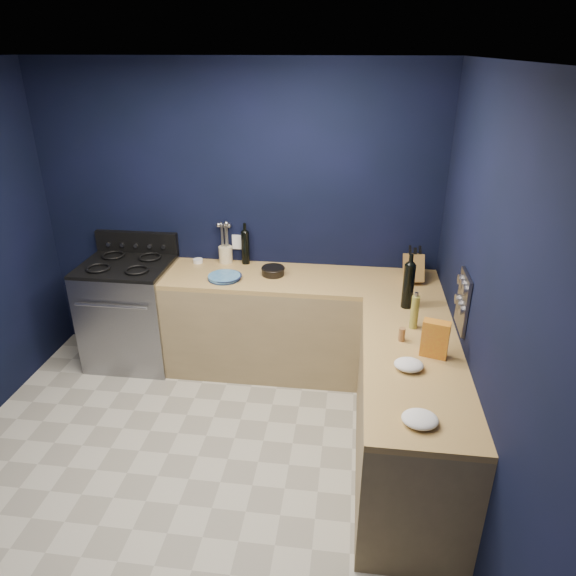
% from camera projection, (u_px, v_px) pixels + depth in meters
% --- Properties ---
extents(floor, '(3.50, 3.50, 0.02)m').
position_uv_depth(floor, '(189.00, 480.00, 3.54)').
color(floor, '#B5B09F').
rests_on(floor, ground).
extents(ceiling, '(3.50, 3.50, 0.02)m').
position_uv_depth(ceiling, '(144.00, 58.00, 2.44)').
color(ceiling, silver).
rests_on(ceiling, ground).
extents(wall_back, '(3.50, 0.02, 2.60)m').
position_uv_depth(wall_back, '(237.00, 217.00, 4.57)').
color(wall_back, black).
rests_on(wall_back, ground).
extents(wall_right, '(0.02, 3.50, 2.60)m').
position_uv_depth(wall_right, '(489.00, 327.00, 2.79)').
color(wall_right, black).
rests_on(wall_right, ground).
extents(cab_back, '(2.30, 0.63, 0.86)m').
position_uv_depth(cab_back, '(300.00, 327.00, 4.58)').
color(cab_back, '#957E55').
rests_on(cab_back, floor).
extents(top_back, '(2.30, 0.63, 0.04)m').
position_uv_depth(top_back, '(300.00, 280.00, 4.39)').
color(top_back, olive).
rests_on(top_back, cab_back).
extents(cab_right, '(0.63, 1.67, 0.86)m').
position_uv_depth(cab_right, '(407.00, 419.00, 3.45)').
color(cab_right, '#957E55').
rests_on(cab_right, floor).
extents(top_right, '(0.63, 1.67, 0.04)m').
position_uv_depth(top_right, '(414.00, 361.00, 3.26)').
color(top_right, olive).
rests_on(top_right, cab_right).
extents(gas_range, '(0.76, 0.66, 0.92)m').
position_uv_depth(gas_range, '(132.00, 314.00, 4.73)').
color(gas_range, gray).
rests_on(gas_range, floor).
extents(oven_door, '(0.59, 0.02, 0.42)m').
position_uv_depth(oven_door, '(117.00, 332.00, 4.45)').
color(oven_door, black).
rests_on(oven_door, gas_range).
extents(cooktop, '(0.76, 0.66, 0.03)m').
position_uv_depth(cooktop, '(125.00, 265.00, 4.53)').
color(cooktop, black).
rests_on(cooktop, gas_range).
extents(backguard, '(0.76, 0.06, 0.20)m').
position_uv_depth(backguard, '(137.00, 242.00, 4.75)').
color(backguard, black).
rests_on(backguard, gas_range).
extents(spice_panel, '(0.02, 0.28, 0.38)m').
position_uv_depth(spice_panel, '(463.00, 302.00, 3.33)').
color(spice_panel, gray).
rests_on(spice_panel, wall_right).
extents(wall_outlet, '(0.09, 0.02, 0.13)m').
position_uv_depth(wall_outlet, '(237.00, 242.00, 4.64)').
color(wall_outlet, white).
rests_on(wall_outlet, wall_back).
extents(plate_stack, '(0.33, 0.33, 0.03)m').
position_uv_depth(plate_stack, '(224.00, 277.00, 4.34)').
color(plate_stack, teal).
rests_on(plate_stack, top_back).
extents(ramekin, '(0.11, 0.11, 0.03)m').
position_uv_depth(ramekin, '(198.00, 261.00, 4.67)').
color(ramekin, white).
rests_on(ramekin, top_back).
extents(utensil_crock, '(0.14, 0.14, 0.15)m').
position_uv_depth(utensil_crock, '(226.00, 254.00, 4.66)').
color(utensil_crock, beige).
rests_on(utensil_crock, top_back).
extents(wine_bottle_back, '(0.08, 0.08, 0.29)m').
position_uv_depth(wine_bottle_back, '(245.00, 248.00, 4.61)').
color(wine_bottle_back, black).
rests_on(wine_bottle_back, top_back).
extents(lemon_basket, '(0.24, 0.24, 0.07)m').
position_uv_depth(lemon_basket, '(273.00, 271.00, 4.41)').
color(lemon_basket, black).
rests_on(lemon_basket, top_back).
extents(knife_block, '(0.17, 0.28, 0.28)m').
position_uv_depth(knife_block, '(413.00, 268.00, 4.29)').
color(knife_block, olive).
rests_on(knife_block, top_back).
extents(wine_bottle_right, '(0.09, 0.09, 0.34)m').
position_uv_depth(wine_bottle_right, '(408.00, 286.00, 3.82)').
color(wine_bottle_right, black).
rests_on(wine_bottle_right, top_right).
extents(oil_bottle, '(0.07, 0.07, 0.24)m').
position_uv_depth(oil_bottle, '(415.00, 312.00, 3.55)').
color(oil_bottle, olive).
rests_on(oil_bottle, top_right).
extents(spice_jar_near, '(0.05, 0.05, 0.09)m').
position_uv_depth(spice_jar_near, '(402.00, 334.00, 3.42)').
color(spice_jar_near, olive).
rests_on(spice_jar_near, top_right).
extents(spice_jar_far, '(0.06, 0.06, 0.10)m').
position_uv_depth(spice_jar_far, '(428.00, 326.00, 3.51)').
color(spice_jar_far, olive).
rests_on(spice_jar_far, top_right).
extents(crouton_bag, '(0.18, 0.12, 0.24)m').
position_uv_depth(crouton_bag, '(435.00, 339.00, 3.22)').
color(crouton_bag, red).
rests_on(crouton_bag, top_right).
extents(towel_front, '(0.21, 0.19, 0.06)m').
position_uv_depth(towel_front, '(409.00, 365.00, 3.12)').
color(towel_front, white).
rests_on(towel_front, top_right).
extents(towel_end, '(0.19, 0.17, 0.06)m').
position_uv_depth(towel_end, '(420.00, 419.00, 2.67)').
color(towel_end, white).
rests_on(towel_end, top_right).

